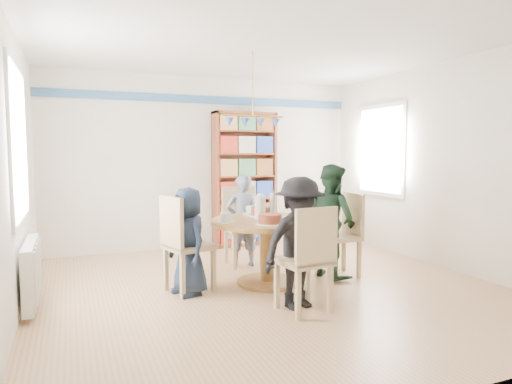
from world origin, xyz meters
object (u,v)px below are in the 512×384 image
chair_far (241,222)px  bookshelf (245,180)px  dining_table (267,236)px  person_near (299,243)px  chair_near (309,255)px  chair_right (345,230)px  person_far (242,221)px  radiator (31,272)px  person_left (188,241)px  person_right (331,221)px  chair_left (182,240)px

chair_far → bookshelf: bookshelf is taller
dining_table → person_near: size_ratio=1.01×
chair_far → dining_table: bearing=-92.9°
chair_near → chair_right: bearing=43.8°
chair_right → chair_far: bearing=134.0°
dining_table → chair_right: bearing=-1.7°
person_far → person_near: 1.75m
radiator → chair_right: chair_right is taller
person_left → chair_near: bearing=26.0°
chair_right → person_right: 0.22m
person_right → radiator: bearing=79.8°
chair_left → bookshelf: bookshelf is taller
dining_table → person_left: person_left is taller
chair_right → person_right: bearing=171.2°
person_far → chair_left: bearing=44.0°
chair_left → chair_near: chair_left is taller
chair_near → person_left: person_left is taller
radiator → chair_right: (3.49, -0.16, 0.21)m
chair_near → person_near: person_near is taller
dining_table → chair_far: 0.99m
dining_table → radiator: bearing=177.0°
radiator → person_far: (2.48, 0.75, 0.26)m
chair_right → person_right: size_ratio=0.74×
radiator → dining_table: size_ratio=0.77×
chair_left → person_near: bearing=-43.5°
dining_table → person_left: size_ratio=1.13×
chair_right → bookshelf: (-0.48, 2.20, 0.50)m
person_left → bookshelf: (1.48, 2.21, 0.49)m
chair_near → bookshelf: bookshelf is taller
chair_far → person_near: person_near is taller
chair_left → person_right: bearing=-1.0°
person_far → person_left: bearing=47.7°
chair_left → person_right: person_right is taller
person_near → chair_near: bearing=-101.1°
dining_table → chair_right: (1.03, -0.03, 0.00)m
person_near → chair_far: bearing=74.7°
chair_left → person_near: person_near is taller
chair_right → person_near: bearing=-141.8°
person_near → person_right: bearing=31.6°
dining_table → chair_left: bearing=178.3°
radiator → dining_table: dining_table is taller
person_near → chair_left: bearing=123.9°
chair_far → person_near: 1.86m
dining_table → person_near: (-0.04, -0.87, 0.09)m
radiator → chair_right: bearing=-2.6°
person_left → person_far: (0.96, 0.91, 0.04)m
chair_far → person_near: (-0.09, -1.86, 0.06)m
radiator → chair_right: 3.50m
chair_right → person_left: (-1.96, -0.01, 0.02)m
person_right → person_left: bearing=83.1°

